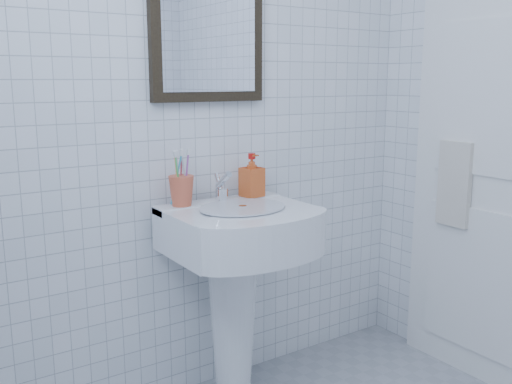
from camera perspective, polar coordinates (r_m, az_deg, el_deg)
wall_back at (r=2.34m, az=-6.18°, el=9.20°), size 2.20×0.02×2.50m
washbasin at (r=2.31m, az=-2.05°, el=-7.99°), size 0.55×0.40×0.85m
faucet at (r=2.31m, az=-3.43°, el=0.31°), size 0.05×0.11×0.13m
toothbrush_cup at (r=2.24m, az=-7.46°, el=0.12°), size 0.11×0.11×0.12m
soap_dispenser at (r=2.39m, az=-0.42°, el=1.70°), size 0.09×0.09×0.18m
wall_mirror at (r=2.36m, az=-4.84°, el=16.55°), size 0.50×0.04×0.62m
bathroom_door at (r=2.61m, az=22.79°, el=3.09°), size 0.04×0.80×2.00m
towel_ring at (r=2.68m, az=19.73°, el=4.58°), size 0.01×0.18×0.18m
hand_towel at (r=2.69m, az=19.23°, el=0.75°), size 0.03×0.16×0.38m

